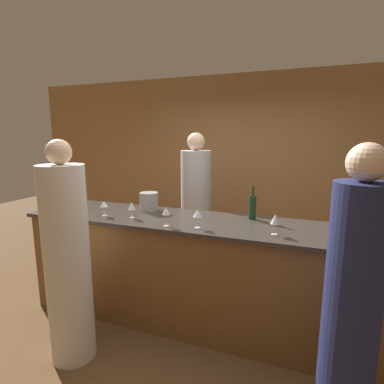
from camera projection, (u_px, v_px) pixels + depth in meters
The scene contains 13 objects.
ground_plane at pixel (205, 322), 3.01m from camera, with size 14.00×14.00×0.00m, color brown.
back_wall at pixel (249, 164), 4.79m from camera, with size 8.00×0.06×2.80m.
bar_counter at pixel (205, 273), 2.91m from camera, with size 3.65×0.77×1.05m.
bartender at pixel (196, 212), 3.87m from camera, with size 0.38×0.38×1.89m.
guest_0 at pixel (351, 315), 1.68m from camera, with size 0.30×0.30×1.81m.
guest_1 at pixel (68, 262), 2.41m from camera, with size 0.36×0.36×1.82m.
wine_bottle_0 at pixel (252, 206), 2.87m from camera, with size 0.07×0.07×0.32m.
ice_bucket at pixel (149, 201), 3.21m from camera, with size 0.20×0.20×0.19m.
wine_glass_1 at pixel (166, 212), 2.63m from camera, with size 0.07×0.07×0.17m.
wine_glass_2 at pixel (197, 214), 2.58m from camera, with size 0.08×0.08×0.16m.
wine_glass_3 at pixel (132, 206), 2.91m from camera, with size 0.07×0.07×0.16m.
wine_glass_4 at pixel (275, 220), 2.40m from camera, with size 0.08×0.08×0.17m.
wine_glass_5 at pixel (104, 204), 2.98m from camera, with size 0.08×0.08×0.15m.
Camera 1 is at (0.84, -2.59, 1.84)m, focal length 28.00 mm.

